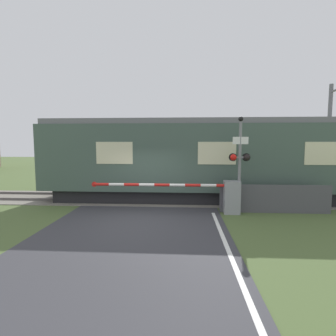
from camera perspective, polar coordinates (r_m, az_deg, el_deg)
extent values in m
plane|color=#4C6033|center=(9.46, -5.98, -11.14)|extent=(80.00, 80.00, 0.00)
cube|color=slate|center=(12.73, -3.42, -6.71)|extent=(36.00, 3.20, 0.03)
cube|color=#595451|center=(12.01, -3.84, -7.12)|extent=(36.00, 0.08, 0.10)
cube|color=#595451|center=(13.41, -3.05, -5.79)|extent=(36.00, 0.08, 0.10)
cube|color=black|center=(12.65, 9.65, -5.53)|extent=(14.40, 2.40, 0.60)
cube|color=#42564C|center=(12.44, 9.78, 2.44)|extent=(15.65, 2.83, 2.92)
cube|color=slate|center=(12.45, 9.90, 9.71)|extent=(15.33, 2.60, 0.24)
cube|color=beige|center=(12.30, 30.93, 2.73)|extent=(1.56, 0.02, 0.93)
cube|color=beige|center=(11.01, 10.60, 3.19)|extent=(1.56, 0.02, 0.93)
cube|color=beige|center=(11.32, -11.60, 3.23)|extent=(1.56, 0.02, 0.93)
cube|color=gray|center=(10.33, 13.70, -6.24)|extent=(0.60, 0.44, 1.26)
cylinder|color=gray|center=(10.25, 13.76, -3.74)|extent=(0.16, 0.16, 0.18)
cylinder|color=red|center=(10.20, 12.11, -3.75)|extent=(0.59, 0.11, 0.11)
cylinder|color=white|center=(10.13, 8.79, -3.76)|extent=(0.59, 0.11, 0.11)
cylinder|color=red|center=(10.09, 5.43, -3.75)|extent=(0.59, 0.11, 0.11)
cylinder|color=white|center=(10.09, 2.05, -3.73)|extent=(0.59, 0.11, 0.11)
cylinder|color=red|center=(10.12, -1.31, -3.70)|extent=(0.59, 0.11, 0.11)
cylinder|color=white|center=(10.19, -4.64, -3.66)|extent=(0.59, 0.11, 0.11)
cylinder|color=red|center=(10.29, -7.92, -3.60)|extent=(0.59, 0.11, 0.11)
cylinder|color=white|center=(10.42, -11.12, -3.54)|extent=(0.59, 0.11, 0.11)
cylinder|color=red|center=(10.59, -14.23, -3.46)|extent=(0.59, 0.11, 0.11)
cylinder|color=red|center=(10.68, -15.75, -3.42)|extent=(0.20, 0.02, 0.20)
cylinder|color=gray|center=(10.22, 15.31, -0.08)|extent=(0.11, 0.11, 3.49)
cube|color=gray|center=(10.19, 15.37, 2.26)|extent=(0.62, 0.07, 0.07)
sphere|color=red|center=(10.10, 14.05, 2.26)|extent=(0.24, 0.24, 0.24)
sphere|color=black|center=(10.20, 16.80, 2.22)|extent=(0.24, 0.24, 0.24)
cylinder|color=black|center=(10.21, 13.94, 2.30)|extent=(0.30, 0.06, 0.30)
cylinder|color=black|center=(10.31, 16.66, 2.26)|extent=(0.30, 0.06, 0.30)
cube|color=white|center=(10.14, 15.51, 5.78)|extent=(0.58, 0.02, 0.27)
sphere|color=black|center=(10.22, 15.58, 10.26)|extent=(0.18, 0.18, 0.18)
cylinder|color=slate|center=(16.50, 31.52, 5.34)|extent=(0.20, 0.20, 5.78)
cube|color=#4C4C51|center=(10.95, 22.23, -6.25)|extent=(4.21, 0.06, 1.10)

